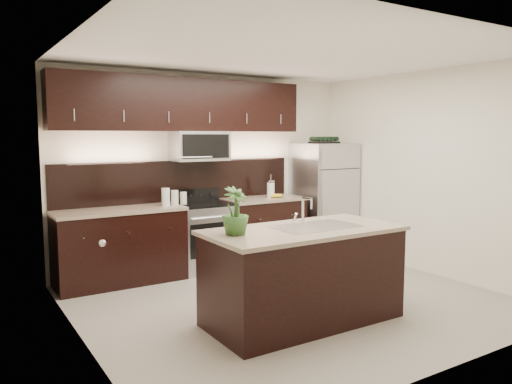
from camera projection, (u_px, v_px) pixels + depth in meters
ground at (291, 300)px, 5.60m from camera, size 4.50×4.50×0.00m
room_walls at (286, 149)px, 5.32m from camera, size 4.52×4.02×2.71m
counter_run at (190, 238)px, 6.73m from camera, size 3.51×0.65×0.94m
upper_fixtures at (186, 113)px, 6.68m from camera, size 3.49×0.40×1.66m
island at (303, 275)px, 4.93m from camera, size 1.96×0.96×0.94m
sink_faucet at (315, 225)px, 4.97m from camera, size 0.84×0.50×0.28m
refrigerator at (323, 198)px, 7.83m from camera, size 0.83×0.75×1.72m
wine_rack at (324, 140)px, 7.72m from camera, size 0.43×0.26×0.10m
plant at (235, 211)px, 4.54m from camera, size 0.30×0.30×0.44m
canisters at (172, 197)px, 6.48m from camera, size 0.35×0.11×0.23m
french_press at (271, 189)px, 7.29m from camera, size 0.11×0.11×0.33m
bananas at (272, 196)px, 7.28m from camera, size 0.22×0.18×0.06m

